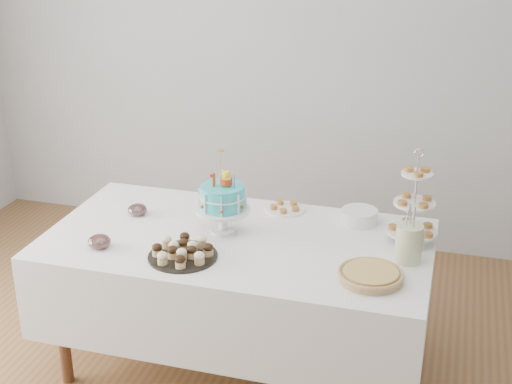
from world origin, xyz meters
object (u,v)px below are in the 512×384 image
(table, at_px, (238,278))
(pie, at_px, (371,275))
(pastry_plate, at_px, (285,208))
(plate_stack, at_px, (359,216))
(birthday_cake, at_px, (223,211))
(cupcake_tray, at_px, (183,250))
(jam_bowl_b, at_px, (137,210))
(tiered_stand, at_px, (415,204))
(jam_bowl_a, at_px, (99,242))
(utensil_pitcher, at_px, (409,242))

(table, relative_size, pie, 6.45)
(pie, distance_m, pastry_plate, 0.85)
(plate_stack, bearing_deg, birthday_cake, -155.01)
(cupcake_tray, distance_m, pastry_plate, 0.75)
(cupcake_tray, height_order, pie, cupcake_tray)
(pastry_plate, bearing_deg, plate_stack, -6.97)
(cupcake_tray, relative_size, pastry_plate, 1.54)
(jam_bowl_b, bearing_deg, pie, -15.70)
(pastry_plate, bearing_deg, tiered_stand, -15.91)
(pie, bearing_deg, pastry_plate, 130.51)
(birthday_cake, height_order, jam_bowl_a, birthday_cake)
(table, relative_size, jam_bowl_a, 17.17)
(pie, relative_size, pastry_plate, 1.38)
(tiered_stand, xyz_separation_m, plate_stack, (-0.28, 0.15, -0.17))
(jam_bowl_a, relative_size, utensil_pitcher, 0.40)
(pie, bearing_deg, table, 160.68)
(table, bearing_deg, plate_stack, 32.02)
(pie, xyz_separation_m, pastry_plate, (-0.55, 0.64, -0.01))
(table, height_order, jam_bowl_b, jam_bowl_b)
(pastry_plate, bearing_deg, jam_bowl_b, -159.43)
(table, relative_size, jam_bowl_b, 18.48)
(birthday_cake, distance_m, pastry_plate, 0.44)
(cupcake_tray, bearing_deg, jam_bowl_b, 136.64)
(birthday_cake, distance_m, utensil_pitcher, 0.93)
(tiered_stand, bearing_deg, birthday_cake, -170.52)
(birthday_cake, bearing_deg, pastry_plate, 40.76)
(cupcake_tray, xyz_separation_m, tiered_stand, (1.02, 0.48, 0.17))
(birthday_cake, bearing_deg, table, -43.42)
(plate_stack, xyz_separation_m, pastry_plate, (-0.41, 0.05, -0.02))
(tiered_stand, xyz_separation_m, jam_bowl_b, (-1.44, -0.08, -0.17))
(jam_bowl_a, bearing_deg, plate_stack, 28.62)
(plate_stack, relative_size, jam_bowl_b, 1.82)
(table, distance_m, utensil_pitcher, 0.90)
(plate_stack, bearing_deg, tiered_stand, -27.63)
(cupcake_tray, xyz_separation_m, pastry_plate, (0.33, 0.67, -0.02))
(jam_bowl_a, height_order, utensil_pitcher, utensil_pitcher)
(plate_stack, relative_size, utensil_pitcher, 0.68)
(pastry_plate, height_order, jam_bowl_a, jam_bowl_a)
(table, bearing_deg, pie, -19.32)
(birthday_cake, relative_size, pie, 1.45)
(cupcake_tray, distance_m, jam_bowl_b, 0.57)
(table, xyz_separation_m, pastry_plate, (0.15, 0.40, 0.24))
(birthday_cake, height_order, jam_bowl_b, birthday_cake)
(cupcake_tray, height_order, tiered_stand, tiered_stand)
(pastry_plate, xyz_separation_m, jam_bowl_a, (-0.76, -0.69, 0.02))
(birthday_cake, bearing_deg, plate_stack, 9.63)
(jam_bowl_b, bearing_deg, table, -11.31)
(tiered_stand, bearing_deg, jam_bowl_b, -176.71)
(birthday_cake, relative_size, jam_bowl_b, 4.14)
(table, xyz_separation_m, cupcake_tray, (-0.18, -0.27, 0.26))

